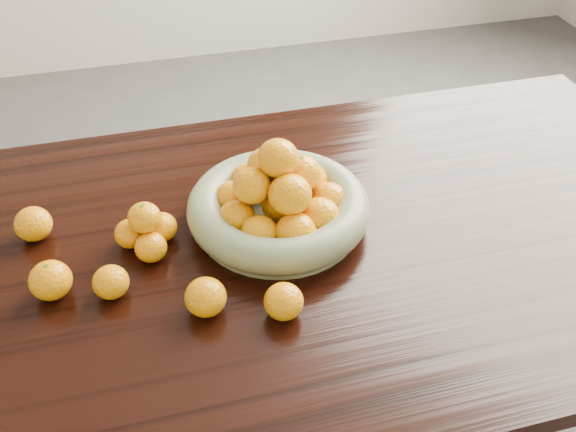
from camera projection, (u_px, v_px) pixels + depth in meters
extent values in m
cube|color=black|center=(266.00, 252.00, 1.29)|extent=(2.00, 1.00, 0.04)
cube|color=black|center=(522.00, 200.00, 2.04)|extent=(0.08, 0.08, 0.71)
cylinder|color=gray|center=(279.00, 220.00, 1.33)|extent=(0.33, 0.33, 0.02)
torus|color=gray|center=(278.00, 207.00, 1.30)|extent=(0.37, 0.37, 0.07)
ellipsoid|color=#FFA007|center=(328.00, 199.00, 1.31)|extent=(0.08, 0.08, 0.07)
ellipsoid|color=#FFA007|center=(308.00, 181.00, 1.35)|extent=(0.08, 0.08, 0.08)
ellipsoid|color=#FFA007|center=(280.00, 175.00, 1.37)|extent=(0.08, 0.08, 0.07)
ellipsoid|color=#FFA007|center=(249.00, 180.00, 1.36)|extent=(0.08, 0.08, 0.07)
ellipsoid|color=#FFA007|center=(232.00, 198.00, 1.31)|extent=(0.07, 0.07, 0.07)
ellipsoid|color=#FFA007|center=(237.00, 217.00, 1.26)|extent=(0.07, 0.07, 0.07)
ellipsoid|color=#FFA007|center=(259.00, 233.00, 1.23)|extent=(0.07, 0.07, 0.07)
ellipsoid|color=#FFA007|center=(296.00, 232.00, 1.22)|extent=(0.08, 0.08, 0.08)
ellipsoid|color=#FFA007|center=(319.00, 217.00, 1.26)|extent=(0.08, 0.08, 0.08)
ellipsoid|color=#FFA007|center=(281.00, 204.00, 1.29)|extent=(0.08, 0.08, 0.07)
ellipsoid|color=#FFA007|center=(301.00, 173.00, 1.28)|extent=(0.08, 0.08, 0.08)
ellipsoid|color=#FFA007|center=(268.00, 166.00, 1.30)|extent=(0.08, 0.08, 0.08)
ellipsoid|color=#FFA007|center=(252.00, 186.00, 1.24)|extent=(0.08, 0.08, 0.07)
ellipsoid|color=#FFA007|center=(290.00, 195.00, 1.22)|extent=(0.09, 0.09, 0.08)
ellipsoid|color=#FFA007|center=(278.00, 158.00, 1.23)|extent=(0.08, 0.08, 0.08)
ellipsoid|color=#FFA007|center=(151.00, 247.00, 1.23)|extent=(0.06, 0.06, 0.06)
ellipsoid|color=#FFA007|center=(161.00, 227.00, 1.28)|extent=(0.06, 0.06, 0.06)
ellipsoid|color=#FFA007|center=(130.00, 234.00, 1.26)|extent=(0.06, 0.06, 0.06)
ellipsoid|color=#FFA007|center=(144.00, 218.00, 1.23)|extent=(0.06, 0.06, 0.06)
ellipsoid|color=#FFA007|center=(51.00, 280.00, 1.15)|extent=(0.08, 0.08, 0.07)
ellipsoid|color=#FFA007|center=(206.00, 297.00, 1.12)|extent=(0.07, 0.07, 0.07)
ellipsoid|color=#FFA007|center=(284.00, 301.00, 1.11)|extent=(0.07, 0.07, 0.07)
ellipsoid|color=#FFA007|center=(111.00, 282.00, 1.15)|extent=(0.07, 0.07, 0.06)
ellipsoid|color=#FFA007|center=(33.00, 224.00, 1.27)|extent=(0.07, 0.07, 0.07)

